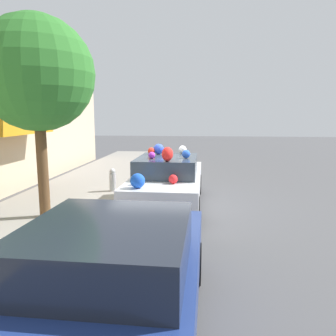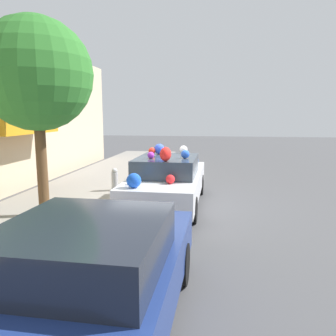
{
  "view_description": "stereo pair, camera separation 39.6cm",
  "coord_description": "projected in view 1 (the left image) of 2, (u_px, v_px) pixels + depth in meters",
  "views": [
    {
      "loc": [
        -8.67,
        -1.0,
        2.45
      ],
      "look_at": [
        0.0,
        -0.15,
        1.04
      ],
      "focal_mm": 35.0,
      "sensor_mm": 36.0,
      "label": 1
    },
    {
      "loc": [
        -8.62,
        -1.39,
        2.45
      ],
      "look_at": [
        0.0,
        -0.15,
        1.04
      ],
      "focal_mm": 35.0,
      "sensor_mm": 36.0,
      "label": 2
    }
  ],
  "objects": [
    {
      "name": "parked_car_plain",
      "position": [
        113.0,
        277.0,
        3.56
      ],
      "size": [
        4.05,
        1.95,
        1.36
      ],
      "rotation": [
        0.0,
        0.0,
        -0.02
      ],
      "color": "navy",
      "rests_on": "ground"
    },
    {
      "name": "fire_hydrant",
      "position": [
        113.0,
        180.0,
        10.01
      ],
      "size": [
        0.2,
        0.2,
        0.7
      ],
      "color": "#B2B2B7",
      "rests_on": "sidewalk_curb"
    },
    {
      "name": "street_tree",
      "position": [
        37.0,
        75.0,
        7.03
      ],
      "size": [
        2.48,
        2.48,
        4.42
      ],
      "color": "brown",
      "rests_on": "sidewalk_curb"
    },
    {
      "name": "sidewalk_curb",
      "position": [
        68.0,
        200.0,
        9.25
      ],
      "size": [
        24.0,
        3.2,
        0.14
      ],
      "color": "gray",
      "rests_on": "ground"
    },
    {
      "name": "ground_plane",
      "position": [
        163.0,
        205.0,
        9.0
      ],
      "size": [
        60.0,
        60.0,
        0.0
      ],
      "primitive_type": "plane",
      "color": "#4C4C4F"
    },
    {
      "name": "art_car",
      "position": [
        168.0,
        179.0,
        8.84
      ],
      "size": [
        4.53,
        1.82,
        1.7
      ],
      "rotation": [
        0.0,
        0.0,
        -0.01
      ],
      "color": "silver",
      "rests_on": "ground"
    }
  ]
}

